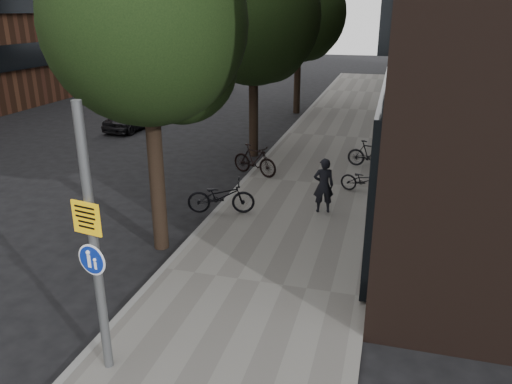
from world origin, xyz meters
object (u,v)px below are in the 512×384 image
(signpost, at_px, (94,245))
(parked_bike_facade_near, at_px, (365,180))
(pedestrian, at_px, (324,185))
(parked_car_near, at_px, (133,116))

(signpost, relative_size, parked_bike_facade_near, 2.78)
(pedestrian, height_order, parked_car_near, pedestrian)
(parked_bike_facade_near, relative_size, parked_car_near, 0.42)
(signpost, bearing_deg, pedestrian, 82.13)
(signpost, bearing_deg, parked_car_near, 127.09)
(pedestrian, distance_m, parked_car_near, 13.46)
(pedestrian, bearing_deg, parked_car_near, -53.17)
(parked_bike_facade_near, distance_m, parked_car_near, 13.26)
(signpost, distance_m, pedestrian, 7.95)
(signpost, relative_size, parked_car_near, 1.18)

